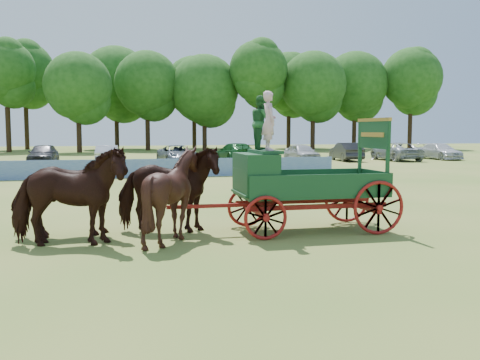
% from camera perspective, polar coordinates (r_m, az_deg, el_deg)
% --- Properties ---
extents(ground, '(160.00, 160.00, 0.00)m').
position_cam_1_polar(ground, '(12.63, -9.06, -6.95)').
color(ground, '#988D44').
rests_on(ground, ground).
extents(horse_lead_left, '(2.82, 1.53, 2.27)m').
position_cam_1_polar(horse_lead_left, '(12.86, -17.89, -1.78)').
color(horse_lead_left, black).
rests_on(horse_lead_left, ground).
extents(horse_lead_right, '(2.79, 1.45, 2.27)m').
position_cam_1_polar(horse_lead_right, '(13.95, -17.54, -1.23)').
color(horse_lead_right, black).
rests_on(horse_lead_right, ground).
extents(horse_wheel_left, '(2.46, 2.29, 2.28)m').
position_cam_1_polar(horse_wheel_left, '(12.88, -7.19, -1.54)').
color(horse_wheel_left, black).
rests_on(horse_wheel_left, ground).
extents(horse_wheel_right, '(2.88, 1.73, 2.27)m').
position_cam_1_polar(horse_wheel_right, '(13.97, -7.67, -1.02)').
color(horse_wheel_right, black).
rests_on(horse_wheel_right, ground).
extents(farm_dray, '(5.99, 2.00, 3.64)m').
position_cam_1_polar(farm_dray, '(14.02, 4.74, 0.81)').
color(farm_dray, maroon).
rests_on(farm_dray, ground).
extents(sponsor_banner, '(26.00, 0.08, 1.05)m').
position_cam_1_polar(sponsor_banner, '(30.38, -13.48, 1.16)').
color(sponsor_banner, '#1B4795').
rests_on(sponsor_banner, ground).
extents(parked_cars, '(55.94, 7.21, 1.65)m').
position_cam_1_polar(parked_cars, '(42.57, -8.81, 2.74)').
color(parked_cars, silver).
rests_on(parked_cars, ground).
extents(treeline, '(91.96, 23.11, 14.67)m').
position_cam_1_polar(treeline, '(72.77, -13.86, 10.41)').
color(treeline, '#382314').
rests_on(treeline, ground).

